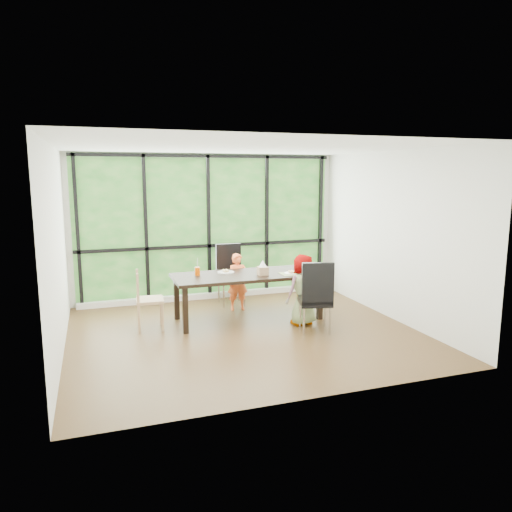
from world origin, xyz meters
The scene contains 23 objects.
ground centered at (0.00, 0.00, 0.00)m, with size 5.00×5.00×0.00m, color black.
back_wall centered at (0.00, 2.25, 1.35)m, with size 5.00×5.00×0.00m, color silver.
foliage_backdrop centered at (0.00, 2.23, 1.35)m, with size 4.80×0.02×2.65m, color #184918.
window_mullions centered at (0.00, 2.19, 1.35)m, with size 4.80×0.06×2.65m, color black, non-canonical shape.
window_sill centered at (0.00, 2.15, 0.05)m, with size 4.80×0.12×0.10m, color silver.
dining_table centered at (0.27, 0.64, 0.38)m, with size 2.39×0.96×0.75m, color black.
chair_window_leather centered at (0.26, 1.61, 0.54)m, with size 0.46×0.46×1.08m, color black.
chair_interior_leather centered at (1.02, -0.26, 0.54)m, with size 0.46×0.46×1.08m, color black.
chair_end_beech centered at (-1.29, 0.65, 0.45)m, with size 0.42×0.40×0.90m, color #A47D5C.
child_toddler centered at (0.27, 1.21, 0.49)m, with size 0.36×0.24×0.99m, color orange.
child_older centered at (0.97, 0.10, 0.55)m, with size 0.54×0.35×1.11m, color gray.
placemat centered at (0.95, 0.41, 0.75)m, with size 0.41×0.30×0.01m, color tan.
plate_far centered at (-0.05, 0.83, 0.76)m, with size 0.27×0.27×0.02m, color white.
plate_near centered at (0.93, 0.42, 0.76)m, with size 0.24×0.24×0.01m, color white.
orange_cup centered at (-0.52, 0.80, 0.81)m, with size 0.08×0.08×0.13m, color #F85700.
green_cup centered at (1.26, 0.39, 0.81)m, with size 0.07×0.07×0.12m, color #54D22D.
white_mug centered at (1.38, 0.71, 0.79)m, with size 0.08×0.08×0.08m, color white.
tissue_box centered at (0.46, 0.48, 0.82)m, with size 0.15×0.15×0.13m, color tan.
crepe_rolls_far centered at (-0.05, 0.83, 0.78)m, with size 0.10×0.12×0.04m, color tan, non-canonical shape.
crepe_rolls_near centered at (0.93, 0.42, 0.78)m, with size 0.10×0.12×0.04m, color tan, non-canonical shape.
straw_white centered at (-0.52, 0.80, 0.92)m, with size 0.01×0.01×0.20m, color white.
straw_pink centered at (1.26, 0.39, 0.91)m, with size 0.01×0.01×0.20m, color pink.
tissue centered at (0.46, 0.48, 0.94)m, with size 0.12×0.12×0.11m, color white.
Camera 1 is at (-2.04, -6.50, 2.32)m, focal length 33.61 mm.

